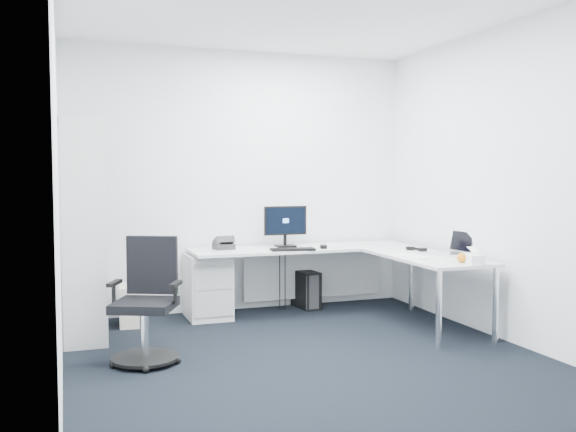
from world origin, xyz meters
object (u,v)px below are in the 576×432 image
object	(u,v)px
bookshelf	(81,230)
task_chair	(144,301)
l_desk	(315,285)
monitor	(286,226)
laptop	(446,243)

from	to	relation	value
bookshelf	task_chair	distance (m)	1.18
l_desk	monitor	world-z (taller)	monitor
l_desk	bookshelf	world-z (taller)	bookshelf
laptop	task_chair	bearing A→B (deg)	178.55
monitor	l_desk	bearing A→B (deg)	-67.06
task_chair	bookshelf	bearing A→B (deg)	136.68
monitor	laptop	bearing A→B (deg)	-40.93
monitor	laptop	xyz separation A→B (m)	(1.20, -1.10, -0.10)
l_desk	monitor	distance (m)	0.71
laptop	monitor	bearing A→B (deg)	130.90
task_chair	monitor	size ratio (longest dim) A/B	2.10
laptop	bookshelf	bearing A→B (deg)	160.28
monitor	laptop	size ratio (longest dim) A/B	1.40
l_desk	task_chair	bearing A→B (deg)	-151.59
bookshelf	laptop	bearing A→B (deg)	-12.94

